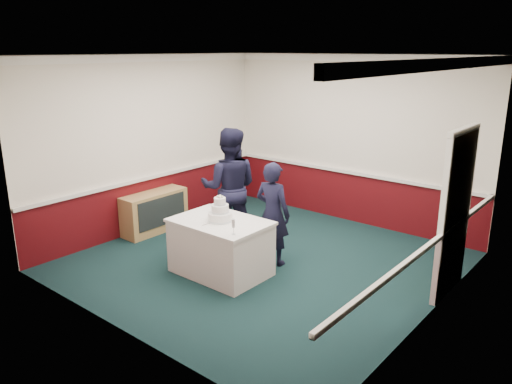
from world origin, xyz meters
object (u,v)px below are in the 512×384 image
Objects in this scene: person_woman at (273,214)px; sideboard at (155,212)px; wedding_cake at (220,213)px; person_man at (229,188)px; cake_table at (221,247)px; cake_knife at (208,224)px; champagne_flute at (233,224)px.

sideboard is at bearing 1.60° from person_woman.
person_man is at bearing 125.72° from wedding_cake.
person_man is at bearing 15.39° from sideboard.
cake_table is 1.23m from person_man.
cake_table reaches higher than sideboard.
person_woman is at bearing 76.50° from cake_knife.
person_woman is (0.98, -0.14, -0.19)m from person_man.
wedding_cake is at bearing -13.78° from sideboard.
cake_table is 0.78m from champagne_flute.
person_man reaches higher than cake_table.
champagne_flute is (2.56, -0.78, 0.58)m from sideboard.
cake_table is 0.50m from wedding_cake.
cake_table is 0.86× the size of person_woman.
cake_table is 0.90m from person_woman.
champagne_flute is (0.50, -0.28, 0.53)m from cake_table.
wedding_cake is (2.06, -0.50, 0.55)m from sideboard.
person_woman reaches higher than cake_knife.
person_woman is at bearing 65.85° from cake_table.
sideboard is 5.45× the size of cake_knife.
wedding_cake reaches higher than cake_table.
person_man is (-1.14, 1.17, 0.03)m from champagne_flute.
sideboard is 0.78× the size of person_woman.
sideboard is 0.91× the size of cake_table.
cake_table is 6.44× the size of champagne_flute.
sideboard is at bearing 162.94° from champagne_flute.
cake_knife is 0.14× the size of person_woman.
wedding_cake is 0.83m from person_woman.
champagne_flute is (0.53, -0.08, 0.14)m from cake_knife.
champagne_flute is at bearing -29.25° from cake_table.
cake_table is 3.63× the size of wedding_cake.
person_man reaches higher than person_woman.
sideboard is 0.63× the size of person_man.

